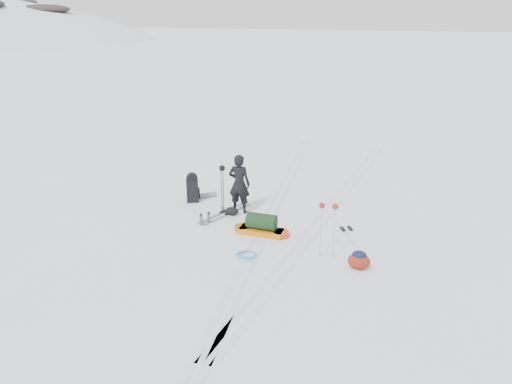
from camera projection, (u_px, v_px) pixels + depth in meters
The scene contains 13 objects.
ground at pixel (263, 232), 12.25m from camera, with size 200.00×200.00×0.00m, color white.
ski_tracks at pixel (295, 220), 12.87m from camera, with size 3.38×17.97×0.01m.
skier at pixel (239, 184), 13.12m from camera, with size 0.59×0.38×1.61m, color black.
pulk_sled at pixel (262, 226), 12.07m from camera, with size 1.38×0.49×0.52m.
expedition_rucksack at pixel (194, 188), 14.01m from camera, with size 0.72×0.81×0.84m.
ski_poles_black at pixel (222, 174), 13.07m from camera, with size 0.18×0.16×1.31m.
ski_poles_silver at pixel (328, 212), 10.63m from camera, with size 0.41×0.14×1.29m.
touring_skis_grey at pixel (225, 213), 13.29m from camera, with size 0.94×1.79×0.07m.
touring_skis_white at pixel (346, 230), 12.31m from camera, with size 1.15×1.86×0.07m.
rope_coil at pixel (247, 255), 11.05m from camera, with size 0.52×0.52×0.06m.
small_daypack at pixel (359, 260), 10.48m from camera, with size 0.57×0.50×0.41m.
thermos_pair at pixel (205, 219), 12.63m from camera, with size 0.22×0.28×0.31m.
stuff_sack at pixel (232, 211), 13.18m from camera, with size 0.36×0.29×0.21m.
Camera 1 is at (2.93, -10.72, 5.25)m, focal length 35.00 mm.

